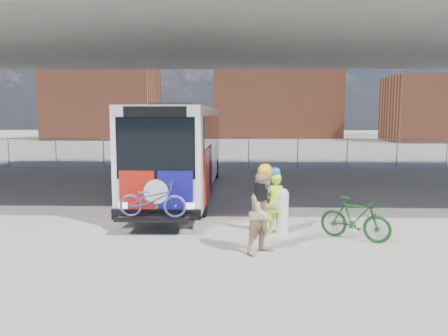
{
  "coord_description": "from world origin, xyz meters",
  "views": [
    {
      "loc": [
        0.31,
        -14.74,
        3.26
      ],
      "look_at": [
        -0.12,
        -1.07,
        1.6
      ],
      "focal_mm": 35.0,
      "sensor_mm": 36.0,
      "label": 1
    }
  ],
  "objects_px": {
    "bus": "(182,143)",
    "bike_parked": "(355,219)",
    "cyclist_hivis": "(275,202)",
    "bollard": "(282,209)",
    "cyclist_tan": "(265,211)"
  },
  "relations": [
    {
      "from": "bus",
      "to": "bike_parked",
      "type": "relative_size",
      "value": 6.91
    },
    {
      "from": "cyclist_hivis",
      "to": "bollard",
      "type": "bearing_deg",
      "value": 159.5
    },
    {
      "from": "bollard",
      "to": "cyclist_hivis",
      "type": "distance_m",
      "value": 0.31
    },
    {
      "from": "bollard",
      "to": "bike_parked",
      "type": "bearing_deg",
      "value": -18.13
    },
    {
      "from": "cyclist_tan",
      "to": "bike_parked",
      "type": "distance_m",
      "value": 2.76
    },
    {
      "from": "cyclist_hivis",
      "to": "bike_parked",
      "type": "distance_m",
      "value": 2.16
    },
    {
      "from": "bollard",
      "to": "cyclist_tan",
      "type": "relative_size",
      "value": 0.59
    },
    {
      "from": "cyclist_hivis",
      "to": "bus",
      "type": "bearing_deg",
      "value": -82.6
    },
    {
      "from": "bollard",
      "to": "cyclist_hivis",
      "type": "bearing_deg",
      "value": 180.0
    },
    {
      "from": "bollard",
      "to": "cyclist_tan",
      "type": "bearing_deg",
      "value": -108.57
    },
    {
      "from": "bus",
      "to": "bike_parked",
      "type": "height_order",
      "value": "bus"
    },
    {
      "from": "cyclist_hivis",
      "to": "bike_parked",
      "type": "height_order",
      "value": "cyclist_hivis"
    },
    {
      "from": "cyclist_tan",
      "to": "bike_parked",
      "type": "height_order",
      "value": "cyclist_tan"
    },
    {
      "from": "bus",
      "to": "cyclist_tan",
      "type": "height_order",
      "value": "bus"
    },
    {
      "from": "bollard",
      "to": "cyclist_tan",
      "type": "height_order",
      "value": "cyclist_tan"
    }
  ]
}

